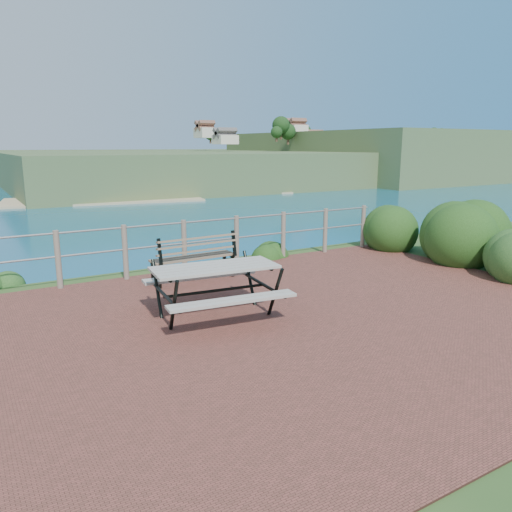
{
  "coord_description": "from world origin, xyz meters",
  "views": [
    {
      "loc": [
        -3.66,
        -5.42,
        2.41
      ],
      "look_at": [
        0.18,
        0.97,
        0.75
      ],
      "focal_mm": 35.0,
      "sensor_mm": 36.0,
      "label": 1
    }
  ],
  "objects": [
    {
      "name": "ground",
      "position": [
        0.0,
        0.0,
        0.0
      ],
      "size": [
        10.0,
        7.0,
        0.12
      ],
      "primitive_type": "cube",
      "color": "brown",
      "rests_on": "ground"
    },
    {
      "name": "safety_railing",
      "position": [
        0.0,
        3.35,
        0.57
      ],
      "size": [
        9.4,
        0.1,
        1.0
      ],
      "color": "#6B5B4C",
      "rests_on": "ground"
    },
    {
      "name": "distant_bay",
      "position": [
        173.07,
        202.61,
        -1.52
      ],
      "size": [
        290.0,
        232.36,
        24.0
      ],
      "color": "#39542A",
      "rests_on": "ground"
    },
    {
      "name": "picnic_table",
      "position": [
        -0.66,
        0.69,
        0.47
      ],
      "size": [
        1.81,
        1.51,
        0.74
      ],
      "rotation": [
        0.0,
        0.0,
        -0.11
      ],
      "color": "#9B958B",
      "rests_on": "ground"
    },
    {
      "name": "park_bench",
      "position": [
        -0.13,
        2.63,
        0.58
      ],
      "size": [
        1.57,
        0.45,
        0.88
      ],
      "rotation": [
        0.0,
        0.0,
        0.04
      ],
      "color": "brown",
      "rests_on": "ground"
    },
    {
      "name": "shrub_right_front",
      "position": [
        5.47,
        1.53,
        0.0
      ],
      "size": [
        1.51,
        1.51,
        2.14
      ],
      "primitive_type": "ellipsoid",
      "color": "#1B3A11",
      "rests_on": "ground"
    },
    {
      "name": "shrub_right_edge",
      "position": [
        5.3,
        3.17,
        0.0
      ],
      "size": [
        1.25,
        1.25,
        1.78
      ],
      "primitive_type": "ellipsoid",
      "color": "#1B3A11",
      "rests_on": "ground"
    },
    {
      "name": "shrub_lip_east",
      "position": [
        2.16,
        3.69,
        0.0
      ],
      "size": [
        0.73,
        0.73,
        0.46
      ],
      "primitive_type": "ellipsoid",
      "color": "#1B3A11",
      "rests_on": "ground"
    }
  ]
}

